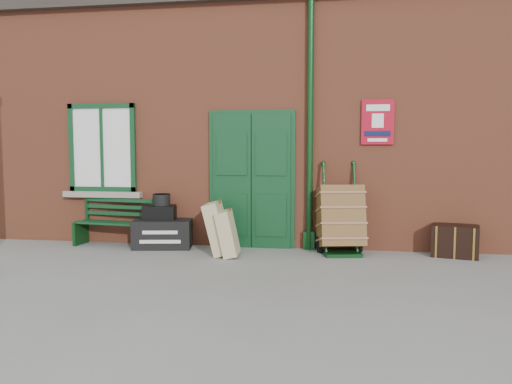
% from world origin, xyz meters
% --- Properties ---
extents(ground, '(80.00, 80.00, 0.00)m').
position_xyz_m(ground, '(0.00, 0.00, 0.00)').
color(ground, gray).
rests_on(ground, ground).
extents(station_building, '(10.30, 4.30, 4.36)m').
position_xyz_m(station_building, '(-0.00, 3.49, 2.16)').
color(station_building, '#9C4C32').
rests_on(station_building, ground).
extents(bench, '(1.36, 0.56, 0.82)m').
position_xyz_m(bench, '(-2.60, 1.25, 0.41)').
color(bench, '#0F3A1D').
rests_on(bench, ground).
extents(houdini_trunk, '(1.01, 0.67, 0.47)m').
position_xyz_m(houdini_trunk, '(-1.75, 1.19, 0.23)').
color(houdini_trunk, black).
rests_on(houdini_trunk, ground).
extents(strongbox, '(0.57, 0.46, 0.23)m').
position_xyz_m(strongbox, '(-1.80, 1.19, 0.59)').
color(strongbox, black).
rests_on(strongbox, houdini_trunk).
extents(hatbox, '(0.33, 0.33, 0.19)m').
position_xyz_m(hatbox, '(-1.77, 1.22, 0.80)').
color(hatbox, black).
rests_on(hatbox, strongbox).
extents(suitcase_back, '(0.45, 0.60, 0.83)m').
position_xyz_m(suitcase_back, '(-0.73, 0.82, 0.41)').
color(suitcase_back, tan).
rests_on(suitcase_back, ground).
extents(suitcase_front, '(0.38, 0.53, 0.71)m').
position_xyz_m(suitcase_front, '(-0.55, 0.72, 0.35)').
color(suitcase_front, tan).
rests_on(suitcase_front, ground).
extents(porter_trolley, '(0.81, 0.85, 1.41)m').
position_xyz_m(porter_trolley, '(1.14, 1.22, 0.55)').
color(porter_trolley, '#0D3413').
rests_on(porter_trolley, ground).
extents(dark_trunk, '(0.75, 0.58, 0.48)m').
position_xyz_m(dark_trunk, '(2.87, 1.25, 0.24)').
color(dark_trunk, black).
rests_on(dark_trunk, ground).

